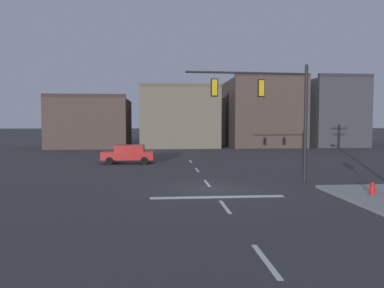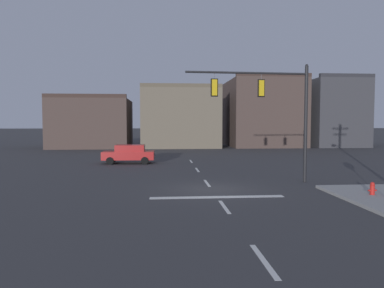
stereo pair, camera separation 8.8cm
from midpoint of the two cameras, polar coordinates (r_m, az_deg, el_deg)
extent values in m
plane|color=#353538|center=(19.50, 3.21, -7.09)|extent=(400.00, 400.00, 0.00)
cube|color=silver|center=(17.56, 4.11, -8.25)|extent=(6.40, 0.50, 0.01)
cube|color=silver|center=(10.02, 11.38, -17.38)|extent=(0.16, 2.40, 0.01)
cube|color=silver|center=(15.63, 5.23, -9.72)|extent=(0.16, 2.40, 0.01)
cube|color=silver|center=(21.45, 2.48, -6.11)|extent=(0.16, 2.40, 0.01)
cube|color=silver|center=(27.35, 0.92, -4.05)|extent=(0.16, 2.40, 0.01)
cube|color=silver|center=(33.29, -0.07, -2.71)|extent=(0.16, 2.40, 0.01)
cylinder|color=black|center=(22.58, 17.41, 2.87)|extent=(0.20, 0.20, 6.80)
cylinder|color=black|center=(21.51, 8.74, 10.90)|extent=(7.13, 0.48, 0.12)
sphere|color=black|center=(22.82, 17.57, 11.58)|extent=(0.18, 0.18, 0.18)
cylinder|color=#56565B|center=(21.72, 10.86, 10.18)|extent=(0.03, 0.03, 0.35)
cube|color=gold|center=(21.65, 10.84, 8.54)|extent=(0.31, 0.26, 0.90)
sphere|color=green|center=(21.80, 10.74, 9.25)|extent=(0.20, 0.20, 0.20)
sphere|color=#2D2314|center=(21.78, 10.73, 8.51)|extent=(0.20, 0.20, 0.20)
sphere|color=black|center=(21.75, 10.72, 7.78)|extent=(0.20, 0.20, 0.20)
cube|color=black|center=(21.63, 10.86, 8.55)|extent=(0.42, 0.05, 1.02)
cylinder|color=#56565B|center=(21.03, 3.62, 10.46)|extent=(0.03, 0.03, 0.35)
cube|color=gold|center=(20.96, 3.61, 8.77)|extent=(0.31, 0.26, 0.90)
sphere|color=green|center=(21.11, 3.55, 9.50)|extent=(0.20, 0.20, 0.20)
sphere|color=#2D2314|center=(21.08, 3.54, 8.74)|extent=(0.20, 0.20, 0.20)
sphere|color=black|center=(21.06, 3.54, 7.97)|extent=(0.20, 0.20, 0.20)
cube|color=black|center=(20.94, 3.62, 8.77)|extent=(0.42, 0.05, 1.02)
cube|color=#A81E1E|center=(32.02, -9.80, -1.76)|extent=(4.43, 1.88, 0.70)
cube|color=#A81E1E|center=(31.95, -9.54, -0.63)|extent=(2.49, 1.64, 0.56)
cube|color=#2D3842|center=(32.04, -10.90, -0.67)|extent=(0.28, 1.52, 0.47)
cube|color=#2D3842|center=(31.85, -7.45, -0.66)|extent=(0.24, 1.52, 0.46)
cylinder|color=black|center=(31.41, -12.60, -2.58)|extent=(0.64, 0.23, 0.64)
cylinder|color=black|center=(33.08, -12.13, -2.28)|extent=(0.64, 0.23, 0.64)
cylinder|color=black|center=(31.08, -7.30, -2.59)|extent=(0.64, 0.23, 0.64)
cylinder|color=black|center=(32.77, -7.10, -2.28)|extent=(0.64, 0.23, 0.64)
sphere|color=silver|center=(31.76, -13.83, -1.76)|extent=(0.16, 0.16, 0.16)
sphere|color=silver|center=(32.89, -13.47, -1.58)|extent=(0.16, 0.16, 0.16)
cube|color=maroon|center=(31.85, -5.90, -1.61)|extent=(0.06, 1.37, 0.12)
cylinder|color=red|center=(19.28, 26.42, -6.58)|extent=(0.22, 0.22, 0.55)
cylinder|color=red|center=(19.33, 26.40, -7.38)|extent=(0.30, 0.30, 0.10)
sphere|color=red|center=(19.23, 26.44, -5.62)|extent=(0.20, 0.20, 0.20)
cylinder|color=red|center=(19.20, 26.03, -6.53)|extent=(0.10, 0.08, 0.08)
cylinder|color=red|center=(19.35, 26.80, -6.47)|extent=(0.10, 0.08, 0.08)
cube|color=#473833|center=(54.21, -15.27, 3.09)|extent=(10.70, 9.76, 6.75)
cube|color=#3A2B26|center=(49.83, -16.31, 7.23)|extent=(10.70, 0.60, 0.50)
cube|color=#665B4C|center=(52.62, -1.82, 3.99)|extent=(10.90, 8.33, 8.19)
cube|color=brown|center=(49.01, -1.60, 9.12)|extent=(10.90, 0.60, 0.50)
cube|color=#473833|center=(57.10, 10.72, 4.65)|extent=(10.34, 13.33, 9.72)
cube|color=#3A2B26|center=(51.37, 12.69, 10.50)|extent=(10.34, 0.60, 0.50)
cube|color=#38383D|center=(59.13, 20.83, 4.45)|extent=(7.74, 10.03, 9.72)
cube|color=#2B2B30|center=(55.27, 23.08, 9.80)|extent=(7.74, 0.60, 0.50)
camera|label=1|loc=(0.04, -89.88, 0.01)|focal=34.20mm
camera|label=2|loc=(0.04, 90.12, -0.01)|focal=34.20mm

